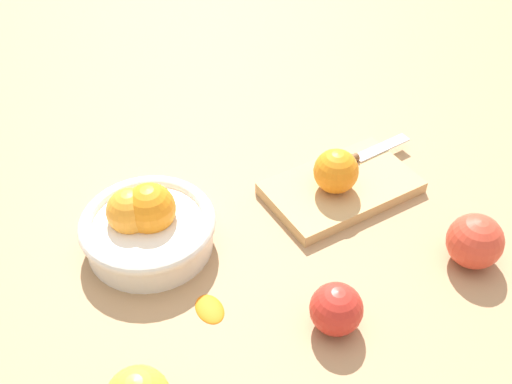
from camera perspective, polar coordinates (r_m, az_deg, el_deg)
name	(u,v)px	position (r m, az deg, el deg)	size (l,w,h in m)	color
ground_plane	(279,260)	(0.89, 2.09, -6.29)	(2.40, 2.40, 0.00)	tan
bowl	(147,225)	(0.90, -9.97, -3.04)	(0.19, 0.19, 0.10)	white
cutting_board	(341,188)	(1.00, 7.81, 0.39)	(0.23, 0.14, 0.02)	tan
orange_on_board	(336,171)	(0.96, 7.35, 1.91)	(0.07, 0.07, 0.07)	orange
knife	(362,155)	(1.04, 9.69, 3.33)	(0.16, 0.04, 0.01)	silver
apple_front_right	(475,241)	(0.92, 19.44, -4.28)	(0.08, 0.08, 0.08)	#D6422D
apple_front_center	(336,309)	(0.80, 7.37, -10.60)	(0.07, 0.07, 0.07)	red
citrus_peel	(210,307)	(0.84, -4.29, -10.52)	(0.05, 0.04, 0.01)	orange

